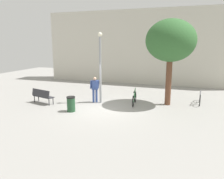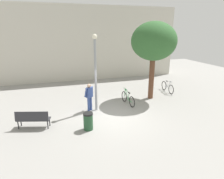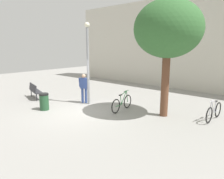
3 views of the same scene
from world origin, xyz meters
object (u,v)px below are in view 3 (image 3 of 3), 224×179
object	(u,v)px
bicycle_green	(122,103)
lamppost	(88,58)
park_bench	(35,90)
trash_bin	(44,102)
plaza_tree	(168,30)
person_by_lamppost	(84,86)
bicycle_silver	(214,112)

from	to	relation	value
bicycle_green	lamppost	bearing A→B (deg)	-171.91
lamppost	bicycle_green	bearing A→B (deg)	8.09
park_bench	trash_bin	bearing A→B (deg)	-19.21
trash_bin	park_bench	bearing A→B (deg)	160.79
lamppost	plaza_tree	world-z (taller)	plaza_tree
plaza_tree	trash_bin	distance (m)	6.92
bicycle_green	trash_bin	world-z (taller)	bicycle_green
person_by_lamppost	bicycle_silver	xyz separation A→B (m)	(6.49, 1.85, -0.58)
plaza_tree	bicycle_green	world-z (taller)	plaza_tree
park_bench	bicycle_silver	size ratio (longest dim) A/B	0.92
bicycle_green	park_bench	bearing A→B (deg)	-163.56
park_bench	plaza_tree	size ratio (longest dim) A/B	0.32
bicycle_green	bicycle_silver	distance (m)	4.23
park_bench	plaza_tree	distance (m)	8.65
lamppost	park_bench	distance (m)	4.25
person_by_lamppost	bicycle_silver	bearing A→B (deg)	15.92
trash_bin	bicycle_silver	bearing A→B (deg)	30.57
park_bench	bicycle_silver	world-z (taller)	bicycle_silver
bicycle_green	trash_bin	distance (m)	3.99
bicycle_green	trash_bin	xyz separation A→B (m)	(-3.06, -2.56, 0.05)
bicycle_green	person_by_lamppost	bearing A→B (deg)	-173.59
lamppost	person_by_lamppost	distance (m)	1.66
bicycle_silver	trash_bin	distance (m)	8.11
person_by_lamppost	park_bench	xyz separation A→B (m)	(-3.07, -1.37, -0.42)
lamppost	park_bench	world-z (taller)	lamppost
lamppost	trash_bin	size ratio (longest dim) A/B	5.16
bicycle_green	trash_bin	bearing A→B (deg)	-140.04
lamppost	plaza_tree	bearing A→B (deg)	13.11
park_bench	bicycle_green	world-z (taller)	bicycle_green
lamppost	park_bench	xyz separation A→B (m)	(-3.47, -1.36, -2.03)
bicycle_green	trash_bin	size ratio (longest dim) A/B	2.09
plaza_tree	bicycle_green	distance (m)	4.10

